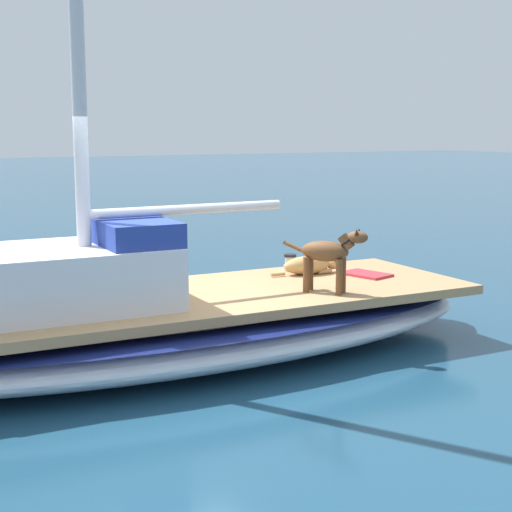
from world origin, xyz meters
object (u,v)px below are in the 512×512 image
Objects in this scene: deck_towel at (366,274)px; deck_winch at (290,263)px; sailboat_main at (173,327)px; dog_tan at (310,265)px; dog_brown at (329,254)px.

deck_winch is at bearing 42.96° from deck_towel.
dog_tan reaches higher than sailboat_main.
sailboat_main is at bearing 100.88° from dog_tan.
dog_brown reaches higher than deck_towel.
dog_brown is 0.83× the size of dog_tan.
sailboat_main is 7.68× the size of dog_tan.
dog_brown is 3.77× the size of deck_winch.
dog_brown is 1.42× the size of deck_towel.
deck_winch is (1.28, -0.31, -0.32)m from dog_brown.
sailboat_main is 2.51m from deck_towel.
dog_brown is at bearing -112.21° from sailboat_main.
dog_tan is 4.54× the size of deck_winch.
dog_tan is at bearing -158.65° from deck_winch.
sailboat_main is 13.08× the size of deck_towel.
sailboat_main is 2.00m from deck_winch.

